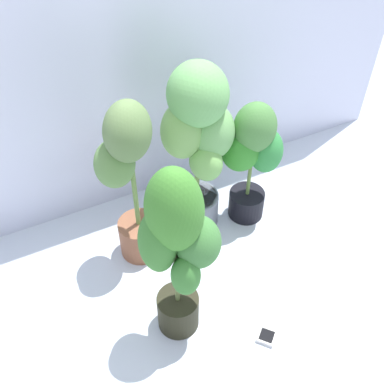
{
  "coord_description": "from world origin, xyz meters",
  "views": [
    {
      "loc": [
        -0.8,
        -1.17,
        2.02
      ],
      "look_at": [
        -0.07,
        0.3,
        0.43
      ],
      "focal_mm": 43.17,
      "sensor_mm": 36.0,
      "label": 1
    }
  ],
  "objects_px": {
    "potted_plant_front_left": "(177,247)",
    "hygrometer_box": "(267,336)",
    "potted_plant_back_center": "(198,136)",
    "potted_plant_back_right": "(252,154)",
    "potted_plant_back_left": "(129,178)"
  },
  "relations": [
    {
      "from": "potted_plant_front_left",
      "to": "hygrometer_box",
      "type": "distance_m",
      "value": 0.71
    },
    {
      "from": "potted_plant_back_center",
      "to": "potted_plant_back_right",
      "type": "bearing_deg",
      "value": -14.45
    },
    {
      "from": "potted_plant_back_center",
      "to": "hygrometer_box",
      "type": "height_order",
      "value": "potted_plant_back_center"
    },
    {
      "from": "potted_plant_back_center",
      "to": "hygrometer_box",
      "type": "xyz_separation_m",
      "value": [
        -0.04,
        -0.82,
        -0.61
      ]
    },
    {
      "from": "potted_plant_back_left",
      "to": "potted_plant_front_left",
      "type": "height_order",
      "value": "potted_plant_front_left"
    },
    {
      "from": "potted_plant_front_left",
      "to": "hygrometer_box",
      "type": "xyz_separation_m",
      "value": [
        0.34,
        -0.26,
        -0.57
      ]
    },
    {
      "from": "potted_plant_front_left",
      "to": "potted_plant_back_left",
      "type": "bearing_deg",
      "value": 92.02
    },
    {
      "from": "potted_plant_back_right",
      "to": "potted_plant_front_left",
      "type": "height_order",
      "value": "potted_plant_front_left"
    },
    {
      "from": "potted_plant_back_right",
      "to": "hygrometer_box",
      "type": "distance_m",
      "value": 0.93
    },
    {
      "from": "potted_plant_back_left",
      "to": "potted_plant_back_right",
      "type": "distance_m",
      "value": 0.69
    },
    {
      "from": "potted_plant_front_left",
      "to": "potted_plant_back_center",
      "type": "xyz_separation_m",
      "value": [
        0.38,
        0.56,
        0.04
      ]
    },
    {
      "from": "potted_plant_back_left",
      "to": "potted_plant_back_center",
      "type": "distance_m",
      "value": 0.41
    },
    {
      "from": "potted_plant_back_left",
      "to": "potted_plant_back_right",
      "type": "relative_size",
      "value": 1.25
    },
    {
      "from": "potted_plant_back_left",
      "to": "potted_plant_back_right",
      "type": "bearing_deg",
      "value": -1.75
    },
    {
      "from": "potted_plant_back_right",
      "to": "hygrometer_box",
      "type": "bearing_deg",
      "value": -113.63
    }
  ]
}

